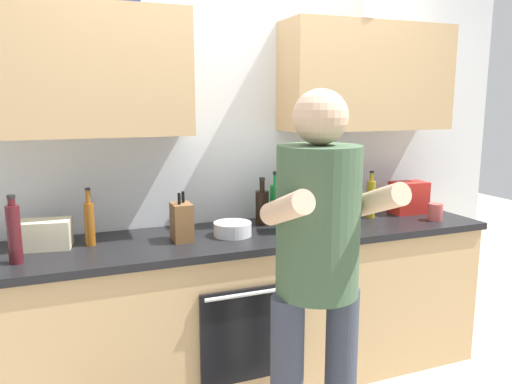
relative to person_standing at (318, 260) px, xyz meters
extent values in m
plane|color=#B2A893|center=(0.02, 0.82, -0.99)|extent=(12.00, 12.00, 0.00)
cube|color=silver|center=(0.02, 1.18, 0.26)|extent=(4.00, 0.06, 2.50)
cube|color=tan|center=(-0.83, 0.99, 0.78)|extent=(1.10, 0.32, 0.65)
cube|color=tan|center=(0.87, 0.99, 0.78)|extent=(1.10, 0.32, 0.65)
cylinder|color=silver|center=(0.75, 0.99, 1.16)|extent=(0.33, 0.33, 0.10)
cube|color=tan|center=(0.02, 0.82, -0.56)|extent=(2.80, 0.60, 0.86)
cube|color=black|center=(0.02, 0.82, -0.11)|extent=(2.84, 0.64, 0.04)
cube|color=black|center=(-0.09, 0.51, -0.54)|extent=(0.56, 0.02, 0.50)
cylinder|color=silver|center=(-0.09, 0.48, -0.31)|extent=(0.52, 0.02, 0.02)
cylinder|color=#383D4C|center=(0.13, 0.00, -0.57)|extent=(0.14, 0.14, 0.85)
cylinder|color=#3F593F|center=(0.00, 0.00, 0.16)|extent=(0.34, 0.34, 0.61)
sphere|color=#D8AD8C|center=(0.00, 0.00, 0.58)|extent=(0.22, 0.22, 0.22)
cylinder|color=#D8AD8C|center=(-0.20, -0.12, 0.25)|extent=(0.09, 0.31, 0.19)
cylinder|color=#D8AD8C|center=(0.20, -0.12, 0.25)|extent=(0.09, 0.31, 0.19)
cylinder|color=#8C4C14|center=(-0.83, 0.89, 0.02)|extent=(0.05, 0.05, 0.22)
cylinder|color=#8C4C14|center=(-0.83, 0.89, 0.16)|extent=(0.02, 0.02, 0.07)
cylinder|color=black|center=(-0.83, 0.89, 0.20)|extent=(0.03, 0.03, 0.01)
cylinder|color=#198C33|center=(0.26, 1.01, 0.02)|extent=(0.08, 0.08, 0.23)
cylinder|color=#198C33|center=(0.26, 1.01, 0.17)|extent=(0.04, 0.04, 0.07)
cylinder|color=black|center=(0.26, 1.01, 0.21)|extent=(0.04, 0.04, 0.02)
cylinder|color=black|center=(0.16, 0.98, 0.01)|extent=(0.08, 0.08, 0.20)
cylinder|color=black|center=(0.16, 0.98, 0.14)|extent=(0.03, 0.03, 0.07)
cylinder|color=black|center=(0.16, 0.98, 0.18)|extent=(0.03, 0.03, 0.02)
cylinder|color=orange|center=(0.63, 1.02, 0.02)|extent=(0.06, 0.06, 0.22)
cylinder|color=orange|center=(0.63, 1.02, 0.15)|extent=(0.03, 0.03, 0.04)
cylinder|color=black|center=(0.63, 1.02, 0.18)|extent=(0.03, 0.03, 0.02)
cylinder|color=olive|center=(0.86, 0.89, 0.03)|extent=(0.06, 0.06, 0.23)
cylinder|color=olive|center=(0.86, 0.89, 0.17)|extent=(0.02, 0.02, 0.05)
cylinder|color=black|center=(0.86, 0.89, 0.20)|extent=(0.03, 0.03, 0.01)
cylinder|color=#471419|center=(-1.17, 0.71, 0.04)|extent=(0.06, 0.06, 0.27)
cylinder|color=#471419|center=(-1.17, 0.71, 0.19)|extent=(0.03, 0.03, 0.03)
cylinder|color=black|center=(-1.17, 0.71, 0.22)|extent=(0.04, 0.04, 0.02)
cylinder|color=#BF4C47|center=(1.19, 0.67, -0.04)|extent=(0.09, 0.09, 0.11)
cylinder|color=silver|center=(-0.09, 0.80, -0.05)|extent=(0.21, 0.21, 0.07)
cube|color=brown|center=(-0.38, 0.80, 0.01)|extent=(0.10, 0.14, 0.20)
cylinder|color=black|center=(-0.39, 0.78, 0.14)|extent=(0.02, 0.02, 0.06)
cylinder|color=black|center=(-0.36, 0.82, 0.14)|extent=(0.02, 0.02, 0.06)
cylinder|color=#9E6647|center=(0.59, 0.74, -0.03)|extent=(0.13, 0.13, 0.12)
sphere|color=#2D6B28|center=(0.59, 0.74, 0.11)|extent=(0.20, 0.20, 0.20)
cube|color=red|center=(1.17, 0.90, 0.01)|extent=(0.24, 0.16, 0.21)
cube|color=beige|center=(-1.04, 0.92, -0.02)|extent=(0.26, 0.19, 0.14)
cube|color=silver|center=(0.27, 0.76, 0.01)|extent=(0.23, 0.20, 0.19)
camera|label=1|loc=(-0.96, -1.73, 0.64)|focal=35.13mm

